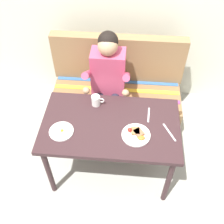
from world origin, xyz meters
name	(u,v)px	position (x,y,z in m)	size (l,w,h in m)	color
ground_plane	(111,168)	(0.00, 0.00, 0.00)	(8.00, 8.00, 0.00)	#9EA097
table	(111,130)	(0.00, 0.00, 0.65)	(1.20, 0.70, 0.73)	#342023
couch	(117,95)	(0.00, 0.76, 0.33)	(1.44, 0.56, 1.00)	olive
person	(108,78)	(-0.08, 0.59, 0.74)	(0.45, 0.61, 1.21)	#BA4363
plate_breakfast	(136,134)	(0.22, -0.10, 0.74)	(0.24, 0.24, 0.05)	white
plate_eggs	(61,131)	(-0.40, -0.12, 0.74)	(0.21, 0.21, 0.04)	white
coffee_mug	(96,100)	(-0.15, 0.23, 0.78)	(0.12, 0.08, 0.10)	white
fork	(149,115)	(0.33, 0.13, 0.73)	(0.01, 0.17, 0.01)	silver
knife	(169,132)	(0.50, -0.05, 0.73)	(0.01, 0.20, 0.01)	silver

